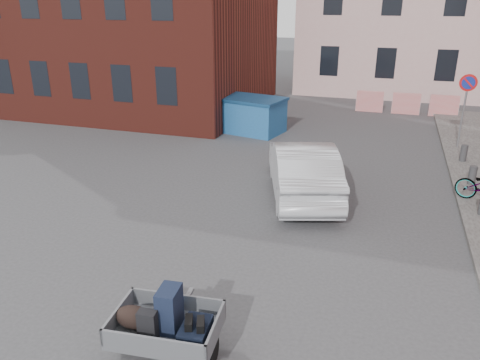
% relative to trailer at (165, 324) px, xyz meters
% --- Properties ---
extents(ground, '(120.00, 120.00, 0.00)m').
position_rel_trailer_xyz_m(ground, '(-0.59, 3.49, -0.61)').
color(ground, '#38383A').
rests_on(ground, ground).
extents(far_building, '(6.00, 6.00, 8.00)m').
position_rel_trailer_xyz_m(far_building, '(-20.59, 25.49, 3.39)').
color(far_building, maroon).
rests_on(far_building, ground).
extents(no_parking_sign, '(0.60, 0.09, 2.65)m').
position_rel_trailer_xyz_m(no_parking_sign, '(5.41, 12.98, 1.41)').
color(no_parking_sign, gray).
rests_on(no_parking_sign, sidewalk).
extents(barriers, '(4.70, 0.18, 1.00)m').
position_rel_trailer_xyz_m(barriers, '(3.61, 18.49, -0.11)').
color(barriers, red).
rests_on(barriers, ground).
extents(trailer, '(1.70, 1.87, 1.20)m').
position_rel_trailer_xyz_m(trailer, '(0.00, 0.00, 0.00)').
color(trailer, black).
rests_on(trailer, ground).
extents(dumpster, '(3.75, 2.50, 1.44)m').
position_rel_trailer_xyz_m(dumpster, '(-2.96, 13.14, 0.12)').
color(dumpster, '#225FA1').
rests_on(dumpster, ground).
extents(silver_car, '(2.99, 4.97, 1.55)m').
position_rel_trailer_xyz_m(silver_car, '(0.75, 7.08, 0.17)').
color(silver_car, silver).
rests_on(silver_car, ground).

